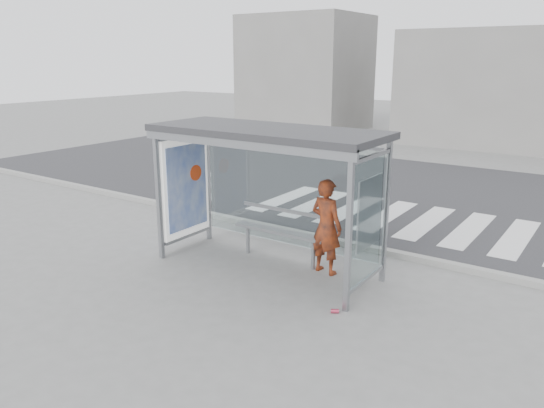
{
  "coord_description": "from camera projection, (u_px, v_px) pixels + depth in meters",
  "views": [
    {
      "loc": [
        5.29,
        -7.51,
        3.78
      ],
      "look_at": [
        -0.0,
        0.2,
        1.2
      ],
      "focal_mm": 35.0,
      "sensor_mm": 36.0,
      "label": 1
    }
  ],
  "objects": [
    {
      "name": "crosswalk",
      "position": [
        406.0,
        219.0,
        12.89
      ],
      "size": [
        7.55,
        3.0,
        0.0
      ],
      "color": "silver",
      "rests_on": "ground"
    },
    {
      "name": "road",
      "position": [
        404.0,
        193.0,
        15.43
      ],
      "size": [
        30.0,
        10.0,
        0.01
      ],
      "primitive_type": "cube",
      "color": "#2C2C2F",
      "rests_on": "ground"
    },
    {
      "name": "building_center",
      "position": [
        499.0,
        88.0,
        23.51
      ],
      "size": [
        8.0,
        5.0,
        5.0
      ],
      "primitive_type": "cube",
      "color": "slate",
      "rests_on": "ground"
    },
    {
      "name": "bus_shelter",
      "position": [
        251.0,
        161.0,
        9.58
      ],
      "size": [
        4.25,
        1.65,
        2.62
      ],
      "color": "gray",
      "rests_on": "ground"
    },
    {
      "name": "soda_can",
      "position": [
        335.0,
        311.0,
        8.13
      ],
      "size": [
        0.14,
        0.12,
        0.07
      ],
      "primitive_type": "cylinder",
      "rotation": [
        0.0,
        1.57,
        0.54
      ],
      "color": "#D23D5C",
      "rests_on": "ground"
    },
    {
      "name": "bench",
      "position": [
        280.0,
        231.0,
        10.11
      ],
      "size": [
        1.94,
        0.33,
        1.0
      ],
      "color": "slate",
      "rests_on": "ground"
    },
    {
      "name": "curb",
      "position": [
        318.0,
        237.0,
        11.39
      ],
      "size": [
        30.0,
        0.18,
        0.12
      ],
      "primitive_type": "cube",
      "color": "gray",
      "rests_on": "ground"
    },
    {
      "name": "person",
      "position": [
        326.0,
        227.0,
        9.47
      ],
      "size": [
        0.7,
        0.51,
        1.75
      ],
      "primitive_type": "imported",
      "rotation": [
        0.0,
        0.0,
        2.98
      ],
      "color": "#C56B12",
      "rests_on": "ground"
    },
    {
      "name": "building_left",
      "position": [
        305.0,
        73.0,
        28.83
      ],
      "size": [
        6.0,
        5.0,
        6.0
      ],
      "primitive_type": "cube",
      "color": "slate",
      "rests_on": "ground"
    },
    {
      "name": "ground",
      "position": [
        266.0,
        269.0,
        9.86
      ],
      "size": [
        80.0,
        80.0,
        0.0
      ],
      "primitive_type": "plane",
      "color": "slate",
      "rests_on": "ground"
    }
  ]
}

